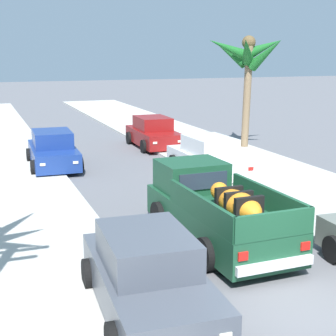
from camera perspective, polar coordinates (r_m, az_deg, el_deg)
name	(u,v)px	position (r m, az deg, el deg)	size (l,w,h in m)	color
ground_plane	(305,311)	(10.24, 14.98, -15.11)	(160.00, 160.00, 0.00)	slate
sidewalk_right	(235,162)	(22.37, 7.50, 0.67)	(5.05, 60.00, 0.12)	beige
curb_left	(29,179)	(19.88, -15.28, -1.24)	(0.16, 60.00, 0.10)	silver
curb_right	(212,164)	(21.87, 4.90, 0.43)	(0.16, 60.00, 0.10)	silver
pickup_truck	(215,210)	(13.01, 5.23, -4.72)	(2.29, 5.24, 1.80)	#19472D
car_left_near	(148,276)	(9.57, -2.28, -11.96)	(2.21, 4.34, 1.54)	#474C56
car_right_near	(153,133)	(25.91, -1.66, 3.90)	(2.07, 4.28, 1.54)	maroon
car_left_mid	(208,157)	(19.97, 4.54, 1.18)	(2.14, 4.31, 1.54)	silver
car_left_far	(53,151)	(21.80, -12.70, 1.89)	(2.15, 4.31, 1.54)	navy
palm_tree_left_fore	(247,57)	(25.26, 8.77, 12.19)	(3.83, 3.75, 5.54)	#846B4C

